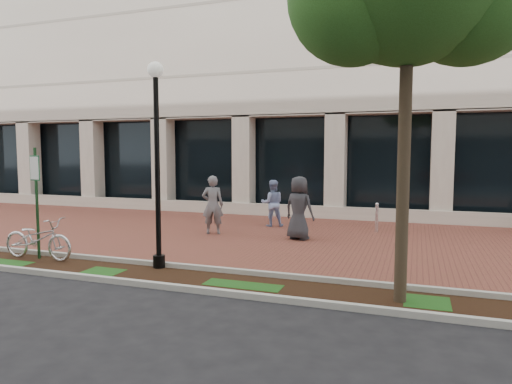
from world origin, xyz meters
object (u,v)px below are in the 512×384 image
(pedestrian_left, at_px, (213,205))
(bollard, at_px, (377,217))
(lamppost, at_px, (157,154))
(locked_bicycle, at_px, (38,239))
(pedestrian_mid, at_px, (272,203))
(parking_sign, at_px, (36,190))
(pedestrian_right, at_px, (299,208))

(pedestrian_left, xyz_separation_m, bollard, (5.02, 2.17, -0.45))
(lamppost, xyz_separation_m, locked_bicycle, (-3.26, -0.30, -2.11))
(pedestrian_mid, height_order, bollard, pedestrian_mid)
(parking_sign, bearing_deg, pedestrian_left, 68.14)
(pedestrian_left, distance_m, bollard, 5.48)
(locked_bicycle, xyz_separation_m, pedestrian_mid, (3.96, 6.81, 0.31))
(locked_bicycle, relative_size, pedestrian_mid, 1.20)
(parking_sign, height_order, pedestrian_right, parking_sign)
(pedestrian_right, xyz_separation_m, bollard, (2.14, 2.14, -0.47))
(pedestrian_right, distance_m, bollard, 3.06)
(pedestrian_left, xyz_separation_m, pedestrian_right, (2.88, 0.03, 0.01))
(pedestrian_right, height_order, bollard, pedestrian_right)
(parking_sign, bearing_deg, pedestrian_right, 48.04)
(pedestrian_left, relative_size, pedestrian_mid, 1.14)
(pedestrian_left, distance_m, pedestrian_mid, 2.53)
(lamppost, height_order, locked_bicycle, lamppost)
(locked_bicycle, distance_m, bollard, 10.24)
(pedestrian_right, bearing_deg, locked_bicycle, 57.15)
(parking_sign, distance_m, pedestrian_mid, 7.92)
(lamppost, bearing_deg, parking_sign, -175.71)
(pedestrian_left, xyz_separation_m, pedestrian_mid, (1.36, 2.13, -0.12))
(pedestrian_right, relative_size, bollard, 1.95)
(lamppost, height_order, bollard, lamppost)
(parking_sign, xyz_separation_m, bollard, (7.67, 6.80, -1.24))
(pedestrian_mid, bearing_deg, locked_bicycle, 38.27)
(lamppost, distance_m, pedestrian_left, 4.74)
(lamppost, distance_m, locked_bicycle, 3.90)
(parking_sign, distance_m, locked_bicycle, 1.22)
(parking_sign, distance_m, bollard, 10.32)
(pedestrian_left, bearing_deg, parking_sign, 43.31)
(parking_sign, relative_size, pedestrian_mid, 1.66)
(pedestrian_left, height_order, bollard, pedestrian_left)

